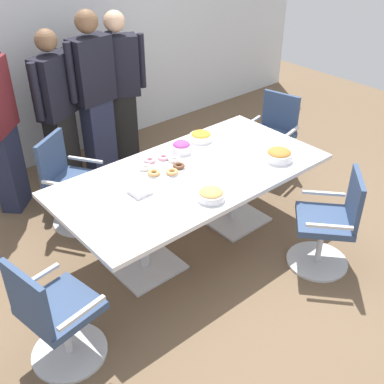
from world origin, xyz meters
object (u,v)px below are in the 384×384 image
object	(u,v)px
office_chair_2	(71,186)
snack_bowl_candy_mix	(181,147)
person_standing_3	(120,88)
donut_platter	(162,166)
office_chair_0	(330,226)
office_chair_1	(272,139)
snack_bowl_chips_orange	(201,136)
office_chair_3	(55,318)
person_standing_1	(57,109)
snack_bowl_pretzels	(279,155)
snack_bowl_cookies	(211,195)
napkin_pile	(140,190)
conference_table	(192,185)
person_standing_2	(95,93)

from	to	relation	value
office_chair_2	snack_bowl_candy_mix	xyz separation A→B (m)	(0.85, -0.66, 0.40)
person_standing_3	donut_platter	world-z (taller)	person_standing_3
office_chair_0	donut_platter	size ratio (longest dim) A/B	2.27
office_chair_1	snack_bowl_candy_mix	bearing A→B (deg)	80.09
office_chair_1	donut_platter	size ratio (longest dim) A/B	2.27
office_chair_2	donut_platter	bearing A→B (deg)	91.76
snack_bowl_chips_orange	office_chair_3	bearing A→B (deg)	-157.75
office_chair_2	snack_bowl_candy_mix	world-z (taller)	office_chair_2
person_standing_1	snack_bowl_candy_mix	size ratio (longest dim) A/B	9.32
office_chair_0	person_standing_3	bearing A→B (deg)	53.84
office_chair_2	snack_bowl_pretzels	size ratio (longest dim) A/B	3.71
snack_bowl_cookies	donut_platter	xyz separation A→B (m)	(0.02, 0.65, -0.03)
snack_bowl_chips_orange	donut_platter	distance (m)	0.64
office_chair_1	office_chair_3	distance (m)	3.25
snack_bowl_chips_orange	snack_bowl_candy_mix	size ratio (longest dim) A/B	1.20
office_chair_1	napkin_pile	size ratio (longest dim) A/B	5.79
office_chair_2	snack_bowl_cookies	xyz separation A→B (m)	(0.52, -1.43, 0.39)
conference_table	snack_bowl_pretzels	bearing A→B (deg)	-24.90
person_standing_2	person_standing_3	world-z (taller)	person_standing_2
conference_table	snack_bowl_pretzels	world-z (taller)	snack_bowl_pretzels
donut_platter	person_standing_3	bearing A→B (deg)	69.46
office_chair_2	snack_bowl_pretzels	world-z (taller)	office_chair_2
office_chair_2	person_standing_1	bearing A→B (deg)	-146.04
office_chair_0	snack_bowl_chips_orange	bearing A→B (deg)	56.81
office_chair_3	snack_bowl_candy_mix	bearing A→B (deg)	104.41
snack_bowl_cookies	napkin_pile	xyz separation A→B (m)	(-0.37, 0.44, -0.01)
office_chair_1	person_standing_3	world-z (taller)	person_standing_3
office_chair_0	snack_bowl_candy_mix	world-z (taller)	office_chair_0
person_standing_2	snack_bowl_chips_orange	bearing A→B (deg)	99.81
person_standing_3	office_chair_2	bearing A→B (deg)	58.26
office_chair_2	person_standing_2	size ratio (longest dim) A/B	0.50
donut_platter	snack_bowl_cookies	bearing A→B (deg)	-91.64
person_standing_2	snack_bowl_candy_mix	distance (m)	1.36
conference_table	person_standing_3	xyz separation A→B (m)	(0.42, 1.75, 0.30)
office_chair_0	office_chair_1	bearing A→B (deg)	16.65
person_standing_2	snack_bowl_chips_orange	xyz separation A→B (m)	(0.41, -1.27, -0.17)
snack_bowl_cookies	snack_bowl_pretzels	xyz separation A→B (m)	(0.90, 0.07, 0.01)
conference_table	office_chair_2	distance (m)	1.24
office_chair_1	snack_bowl_pretzels	bearing A→B (deg)	119.73
conference_table	person_standing_2	xyz separation A→B (m)	(0.07, 1.69, 0.34)
person_standing_1	napkin_pile	distance (m)	1.72
office_chair_3	snack_bowl_candy_mix	size ratio (longest dim) A/B	4.96
donut_platter	office_chair_3	bearing A→B (deg)	-155.37
office_chair_3	person_standing_3	bearing A→B (deg)	127.94
person_standing_1	snack_bowl_chips_orange	xyz separation A→B (m)	(0.84, -1.32, -0.09)
office_chair_2	office_chair_3	bearing A→B (deg)	25.18
person_standing_3	snack_bowl_pretzels	size ratio (longest dim) A/B	7.21
office_chair_0	snack_bowl_chips_orange	world-z (taller)	office_chair_0
snack_bowl_candy_mix	donut_platter	bearing A→B (deg)	-160.08
office_chair_3	office_chair_1	bearing A→B (deg)	95.64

